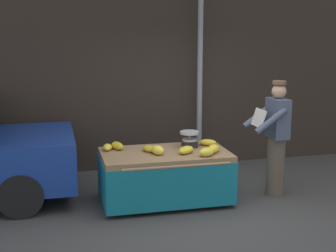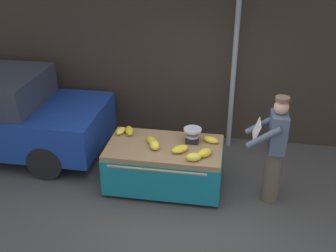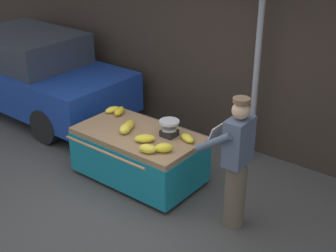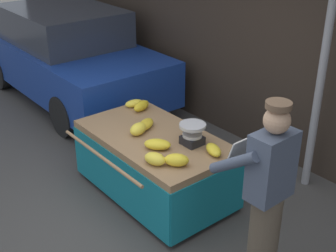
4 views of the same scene
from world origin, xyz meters
name	(u,v)px [view 2 (image 2 of 4)]	position (x,y,z in m)	size (l,w,h in m)	color
ground_plane	(188,216)	(0.00, 0.00, 0.00)	(60.00, 60.00, 0.00)	#423F3D
back_wall	(208,40)	(0.00, 2.63, 1.92)	(16.00, 0.24, 3.84)	#332821
street_pole	(234,61)	(0.51, 2.25, 1.68)	(0.09, 0.09, 3.35)	gray
banana_cart	(165,157)	(-0.47, 0.73, 0.54)	(1.81, 1.22, 0.74)	#93704C
weighing_scale	(192,135)	(-0.06, 0.91, 0.86)	(0.28, 0.28, 0.23)	black
banana_bunch_0	(129,131)	(-1.11, 1.02, 0.80)	(0.12, 0.27, 0.11)	gold
banana_bunch_1	(152,141)	(-0.67, 0.77, 0.79)	(0.14, 0.28, 0.09)	gold
banana_bunch_2	(194,157)	(0.02, 0.36, 0.80)	(0.15, 0.22, 0.12)	yellow
banana_bunch_3	(205,153)	(0.17, 0.51, 0.80)	(0.15, 0.24, 0.12)	yellow
banana_bunch_4	(121,131)	(-1.25, 1.01, 0.79)	(0.12, 0.24, 0.09)	yellow
banana_bunch_5	(180,149)	(-0.21, 0.57, 0.80)	(0.16, 0.28, 0.10)	yellow
banana_bunch_6	(155,145)	(-0.60, 0.61, 0.81)	(0.15, 0.23, 0.13)	yellow
banana_bunch_7	(211,140)	(0.23, 0.94, 0.79)	(0.13, 0.26, 0.09)	yellow
vendor_person	(274,150)	(1.18, 0.63, 0.87)	(0.59, 0.52, 1.71)	brown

